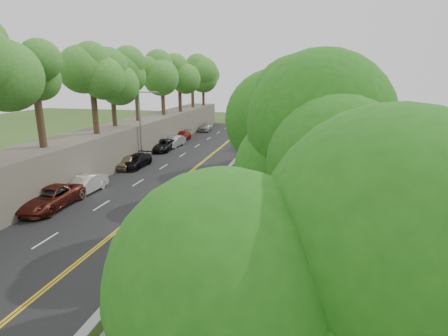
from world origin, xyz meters
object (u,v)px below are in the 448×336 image
Objects in this scene: concrete_block at (257,199)px; streetlight at (142,121)px; car_0 at (54,196)px; painter_0 at (205,198)px; construction_barrel at (268,149)px; car_2 at (50,198)px; person_far at (280,140)px; car_1 at (85,185)px; signpost at (191,205)px.

streetlight is at bearing 143.31° from concrete_block.
car_0 is 2.42× the size of painter_0.
car_2 reaches higher than construction_barrel.
construction_barrel is at bearing 93.99° from person_far.
car_1 is 2.52× the size of painter_0.
concrete_block is at bearing 17.83° from car_0.
car_0 is at bearing -121.04° from construction_barrel.
car_1 is (-14.39, -0.76, 0.36)m from concrete_block.
signpost reaches higher than car_0.
car_0 reaches higher than construction_barrel.
streetlight is 18.88m from concrete_block.
car_1 is (0.51, 3.12, 0.00)m from car_0.
painter_0 reaches higher than car_2.
car_2 is at bearing -120.48° from construction_barrel.
concrete_block is at bearing -36.69° from streetlight.
car_0 is (-0.14, -14.88, -3.85)m from streetlight.
concrete_block is at bearing -86.03° from construction_barrel.
person_far reaches higher than car_1.
streetlight reaches higher than car_2.
signpost is 0.68× the size of car_1.
streetlight is at bearing -150.15° from construction_barrel.
construction_barrel is 0.53× the size of person_far.
car_2 is at bearing 171.72° from signpost.
streetlight is 15.79m from car_2.
construction_barrel is at bearing 57.84° from car_2.
concrete_block is 0.20× the size of car_2.
car_1 is at bearing -176.99° from concrete_block.
signpost is 2.71× the size of concrete_block.
person_far is (-0.10, 23.07, 0.58)m from concrete_block.
concrete_block is 0.59× the size of person_far.
painter_0 is at bearing -4.71° from car_1.
person_far reaches higher than concrete_block.
car_0 is 11.51m from painter_0.
streetlight reaches higher than construction_barrel.
concrete_block is 0.25× the size of car_1.
car_2 is at bearing 114.10° from painter_0.
signpost reaches higher than painter_0.
signpost reaches higher than car_2.
streetlight reaches higher than person_far.
construction_barrel is 23.48m from car_1.
streetlight reaches higher than car_0.
streetlight is 4.16× the size of person_far.
concrete_block is at bearing 61.62° from signpost.
construction_barrel is 20.85m from painter_0.
construction_barrel is 0.90× the size of concrete_block.
car_0 is (-14.90, -3.88, 0.36)m from concrete_block.
person_far is at bearing 64.47° from car_0.
person_far is at bearing 74.54° from construction_barrel.
streetlight is 15.37m from car_0.
car_0 is at bearing 111.87° from painter_0.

